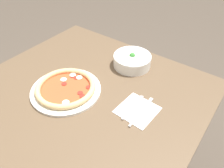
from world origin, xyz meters
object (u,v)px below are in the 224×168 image
(bowl, at_px, (132,60))
(knife, at_px, (140,113))
(pizza, at_px, (66,88))
(fork, at_px, (133,107))

(bowl, height_order, knife, bowl)
(bowl, distance_m, knife, 0.35)
(pizza, relative_size, knife, 1.67)
(bowl, relative_size, knife, 1.02)
(bowl, bearing_deg, knife, -51.49)
(fork, bearing_deg, knife, -100.43)
(pizza, distance_m, knife, 0.36)
(pizza, relative_size, bowl, 1.63)
(fork, relative_size, knife, 0.87)
(pizza, relative_size, fork, 1.92)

